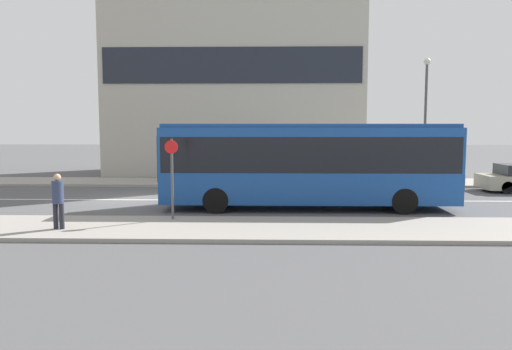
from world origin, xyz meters
name	(u,v)px	position (x,y,z in m)	size (l,w,h in m)	color
ground_plane	(132,200)	(0.00, 0.00, 0.00)	(120.00, 120.00, 0.00)	#4F4F51
sidewalk_near	(77,228)	(0.00, -6.25, 0.07)	(44.00, 3.50, 0.13)	gray
sidewalk_far	(162,182)	(0.00, 6.25, 0.07)	(44.00, 3.50, 0.13)	gray
lane_centerline	(132,200)	(0.00, 0.00, 0.00)	(41.80, 0.16, 0.01)	silver
city_bus	(307,160)	(7.53, -2.08, 1.91)	(11.29, 2.54, 3.32)	#194793
parked_car_0	(415,177)	(13.36, 3.53, 0.65)	(4.27, 1.69, 1.39)	#4C5156
pedestrian_near_stop	(58,198)	(-0.36, -6.73, 1.09)	(0.35, 0.34, 1.69)	#23232D
bus_stop_sign	(172,172)	(2.80, -5.09, 1.71)	(0.44, 0.12, 2.70)	#4C4C51
street_lamp	(426,107)	(14.42, 5.65, 4.22)	(0.36, 0.36, 6.68)	#4C4C51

